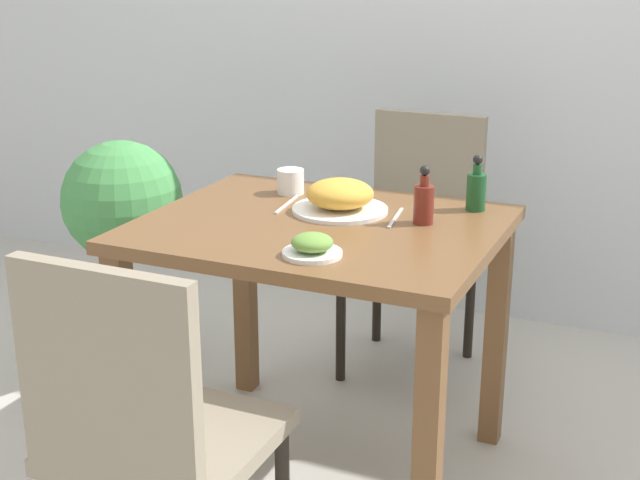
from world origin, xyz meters
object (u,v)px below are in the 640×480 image
(food_plate, at_px, (340,197))
(drink_cup, at_px, (291,181))
(side_plate, at_px, (312,246))
(condiment_bottle, at_px, (424,202))
(sauce_bottle, at_px, (476,189))
(potted_plant_left, at_px, (124,222))
(chair_near, at_px, (146,429))
(chair_far, at_px, (417,228))

(food_plate, distance_m, drink_cup, 0.24)
(side_plate, height_order, drink_cup, drink_cup)
(food_plate, bearing_deg, condiment_bottle, -2.58)
(drink_cup, height_order, sauce_bottle, sauce_bottle)
(side_plate, relative_size, condiment_bottle, 0.91)
(food_plate, bearing_deg, sauce_bottle, 26.43)
(food_plate, relative_size, condiment_bottle, 1.69)
(condiment_bottle, xyz_separation_m, potted_plant_left, (-1.12, 0.20, -0.25))
(chair_near, bearing_deg, food_plate, -94.25)
(chair_near, height_order, food_plate, chair_near)
(condiment_bottle, bearing_deg, chair_near, -109.81)
(potted_plant_left, bearing_deg, drink_cup, -5.64)
(sauce_bottle, relative_size, condiment_bottle, 1.00)
(side_plate, relative_size, drink_cup, 1.81)
(condiment_bottle, height_order, potted_plant_left, condiment_bottle)
(food_plate, relative_size, potted_plant_left, 0.32)
(side_plate, bearing_deg, chair_far, 93.61)
(side_plate, bearing_deg, condiment_bottle, 65.74)
(chair_near, height_order, chair_far, same)
(potted_plant_left, bearing_deg, condiment_bottle, -9.96)
(chair_near, distance_m, condiment_bottle, 0.96)
(food_plate, relative_size, drink_cup, 3.36)
(potted_plant_left, bearing_deg, sauce_bottle, -0.78)
(sauce_bottle, bearing_deg, drink_cup, -174.88)
(chair_near, relative_size, sauce_bottle, 5.63)
(side_plate, bearing_deg, drink_cup, 120.83)
(chair_near, bearing_deg, condiment_bottle, -109.81)
(chair_near, height_order, drink_cup, chair_near)
(side_plate, xyz_separation_m, condiment_bottle, (0.16, 0.36, 0.04))
(food_plate, xyz_separation_m, condiment_bottle, (0.25, -0.01, 0.02))
(side_plate, bearing_deg, chair_near, -106.45)
(chair_far, distance_m, condiment_bottle, 0.77)
(condiment_bottle, bearing_deg, food_plate, 177.42)
(chair_far, xyz_separation_m, condiment_bottle, (0.23, -0.68, 0.30))
(side_plate, distance_m, drink_cup, 0.57)
(side_plate, height_order, sauce_bottle, sauce_bottle)
(food_plate, xyz_separation_m, drink_cup, (-0.21, 0.12, -0.00))
(chair_near, bearing_deg, drink_cup, -81.67)
(chair_far, xyz_separation_m, sauce_bottle, (0.32, -0.50, 0.30))
(chair_far, height_order, potted_plant_left, chair_far)
(chair_far, bearing_deg, drink_cup, -112.66)
(drink_cup, xyz_separation_m, potted_plant_left, (-0.67, 0.07, -0.23))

